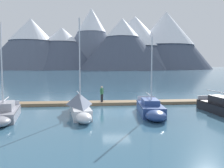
{
  "coord_description": "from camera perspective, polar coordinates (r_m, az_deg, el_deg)",
  "views": [
    {
      "loc": [
        -1.75,
        -21.0,
        4.25
      ],
      "look_at": [
        0.0,
        6.0,
        2.0
      ],
      "focal_mm": 38.0,
      "sensor_mm": 36.0,
      "label": 1
    }
  ],
  "objects": [
    {
      "name": "mountain_central_massif",
      "position": [
        221.34,
        -11.92,
        8.51
      ],
      "size": [
        83.09,
        83.09,
        37.28
      ],
      "color": "#424C60",
      "rests_on": "ground"
    },
    {
      "name": "mountain_east_summit",
      "position": [
        193.4,
        2.5,
        9.76
      ],
      "size": [
        70.14,
        70.14,
        41.01
      ],
      "color": "#424C60",
      "rests_on": "ground"
    },
    {
      "name": "person_on_dock",
      "position": [
        24.8,
        -2.47,
        -2.17
      ],
      "size": [
        0.37,
        0.54,
        1.69
      ],
      "color": "#232328",
      "rests_on": "dock"
    },
    {
      "name": "sailboat_second_berth",
      "position": [
        20.14,
        -7.77,
        -5.01
      ],
      "size": [
        2.52,
        7.01,
        7.96
      ],
      "color": "silver",
      "rests_on": "ground"
    },
    {
      "name": "mountain_rear_spur",
      "position": [
        220.55,
        5.53,
        10.3
      ],
      "size": [
        88.61,
        88.61,
        47.82
      ],
      "color": "#4C566B",
      "rests_on": "ground"
    },
    {
      "name": "ground_plane",
      "position": [
        21.49,
        1.04,
        -6.65
      ],
      "size": [
        700.0,
        700.0,
        0.0
      ],
      "primitive_type": "plane",
      "color": "#335B75"
    },
    {
      "name": "sailboat_nearest_berth",
      "position": [
        19.89,
        -24.62,
        -6.5
      ],
      "size": [
        2.81,
        5.85,
        7.32
      ],
      "color": "#93939E",
      "rests_on": "ground"
    },
    {
      "name": "sailboat_mid_dock_port",
      "position": [
        20.15,
        9.41,
        -5.94
      ],
      "size": [
        2.15,
        6.2,
        6.52
      ],
      "color": "navy",
      "rests_on": "ground"
    },
    {
      "name": "mountain_north_horn",
      "position": [
        226.25,
        12.82,
        10.67
      ],
      "size": [
        82.1,
        82.1,
        52.18
      ],
      "color": "#424C60",
      "rests_on": "ground"
    },
    {
      "name": "dock",
      "position": [
        25.39,
        0.29,
        -4.55
      ],
      "size": [
        24.75,
        2.55,
        0.3
      ],
      "color": "#846B4C",
      "rests_on": "ground"
    },
    {
      "name": "mountain_west_summit",
      "position": [
        222.46,
        -18.85,
        9.38
      ],
      "size": [
        80.53,
        80.53,
        44.23
      ],
      "color": "#4C566B",
      "rests_on": "ground"
    },
    {
      "name": "sailboat_mid_dock_starboard",
      "position": [
        22.52,
        25.09,
        -5.05
      ],
      "size": [
        2.1,
        6.11,
        7.8
      ],
      "color": "black",
      "rests_on": "ground"
    },
    {
      "name": "mountain_shoulder_ridge",
      "position": [
        226.53,
        -4.94,
        11.05
      ],
      "size": [
        65.46,
        65.46,
        56.24
      ],
      "color": "slate",
      "rests_on": "ground"
    }
  ]
}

